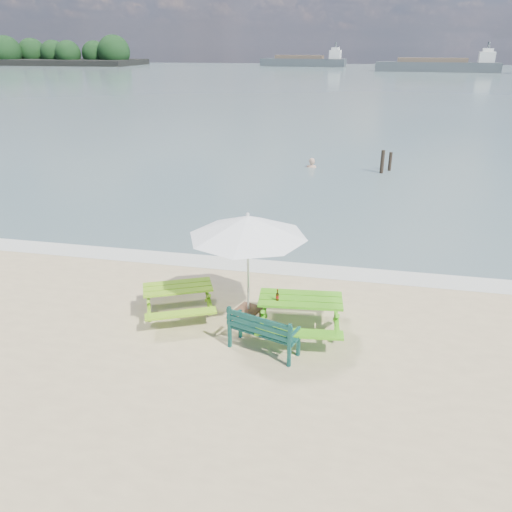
% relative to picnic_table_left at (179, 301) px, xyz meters
% --- Properties ---
extents(sea, '(300.00, 300.00, 0.00)m').
position_rel_picnic_table_left_xyz_m(sea, '(1.63, 83.45, -0.35)').
color(sea, slate).
rests_on(sea, ground).
extents(foam_strip, '(22.00, 0.90, 0.01)m').
position_rel_picnic_table_left_xyz_m(foam_strip, '(1.63, 3.05, -0.35)').
color(foam_strip, silver).
rests_on(foam_strip, ground).
extents(picnic_table_left, '(2.10, 2.18, 0.73)m').
position_rel_picnic_table_left_xyz_m(picnic_table_left, '(0.00, 0.00, 0.00)').
color(picnic_table_left, '#73AB1A').
rests_on(picnic_table_left, ground).
extents(picnic_table_right, '(1.93, 2.11, 0.84)m').
position_rel_picnic_table_left_xyz_m(picnic_table_right, '(2.81, -0.21, 0.05)').
color(picnic_table_right, '#51B31B').
rests_on(picnic_table_right, ground).
extents(park_bench, '(1.53, 0.92, 0.90)m').
position_rel_picnic_table_left_xyz_m(park_bench, '(2.19, -1.06, -0.08)').
color(park_bench, '#0F3E38').
rests_on(park_bench, ground).
extents(side_table, '(0.64, 0.64, 0.33)m').
position_rel_picnic_table_left_xyz_m(side_table, '(1.63, 0.02, -0.18)').
color(side_table, brown).
rests_on(side_table, ground).
extents(patio_umbrella, '(3.21, 3.21, 2.51)m').
position_rel_picnic_table_left_xyz_m(patio_umbrella, '(1.63, 0.02, 1.93)').
color(patio_umbrella, silver).
rests_on(patio_umbrella, ground).
extents(beer_bottle, '(0.06, 0.06, 0.25)m').
position_rel_picnic_table_left_xyz_m(beer_bottle, '(2.35, -0.40, 0.57)').
color(beer_bottle, brown).
rests_on(beer_bottle, picnic_table_right).
extents(swimmer, '(0.67, 0.46, 1.80)m').
position_rel_picnic_table_left_xyz_m(swimmer, '(1.48, 15.66, -0.78)').
color(swimmer, tan).
rests_on(swimmer, ground).
extents(mooring_pilings, '(0.57, 0.77, 1.31)m').
position_rel_picnic_table_left_xyz_m(mooring_pilings, '(5.09, 15.33, 0.06)').
color(mooring_pilings, black).
rests_on(mooring_pilings, ground).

